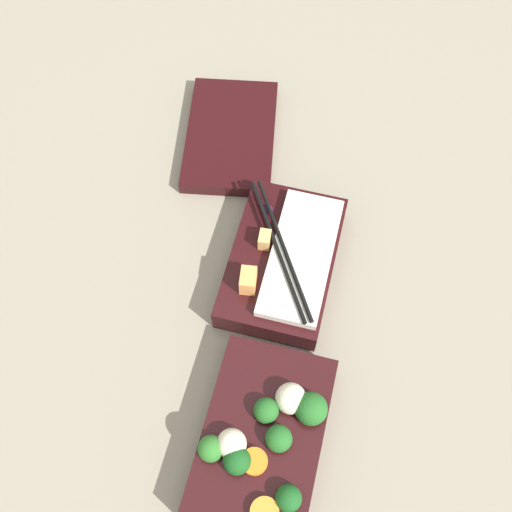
# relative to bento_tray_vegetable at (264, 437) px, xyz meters

# --- Properties ---
(ground_plane) EXTENTS (3.00, 3.00, 0.00)m
(ground_plane) POSITION_rel_bento_tray_vegetable_xyz_m (0.12, 0.03, -0.02)
(ground_plane) COLOR gray
(bento_tray_vegetable) EXTENTS (0.21, 0.13, 0.07)m
(bento_tray_vegetable) POSITION_rel_bento_tray_vegetable_xyz_m (0.00, 0.00, 0.00)
(bento_tray_vegetable) COLOR black
(bento_tray_vegetable) RESTS_ON ground_plane
(bento_tray_rice) EXTENTS (0.21, 0.13, 0.07)m
(bento_tray_rice) POSITION_rel_bento_tray_vegetable_xyz_m (0.22, 0.03, -0.00)
(bento_tray_rice) COLOR black
(bento_tray_rice) RESTS_ON ground_plane
(bento_lid) EXTENTS (0.22, 0.16, 0.02)m
(bento_lid) POSITION_rel_bento_tray_vegetable_xyz_m (0.41, 0.15, -0.01)
(bento_lid) COLOR black
(bento_lid) RESTS_ON ground_plane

